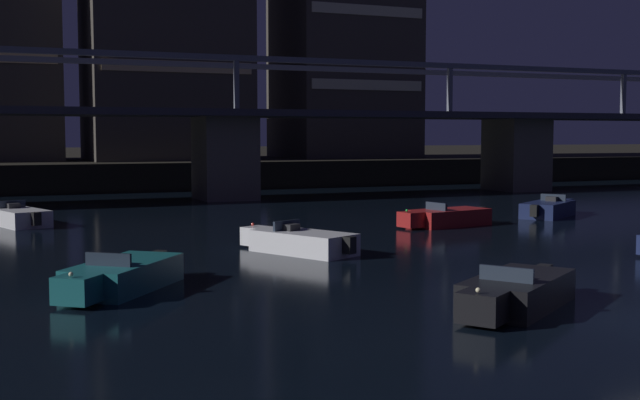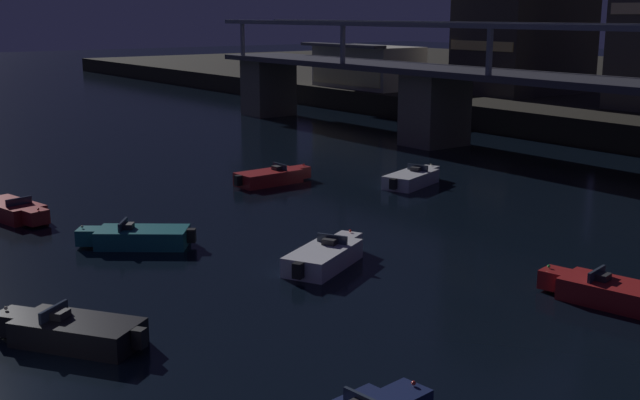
% 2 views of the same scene
% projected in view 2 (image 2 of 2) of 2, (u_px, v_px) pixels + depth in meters
% --- Properties ---
extents(ground_plane, '(400.00, 400.00, 0.00)m').
position_uv_depth(ground_plane, '(5.00, 398.00, 21.37)').
color(ground_plane, black).
extents(waterfront_pavilion, '(12.40, 7.40, 4.70)m').
position_uv_depth(waterfront_pavilion, '(367.00, 67.00, 85.77)').
color(waterfront_pavilion, '#B2AD9E').
rests_on(waterfront_pavilion, far_riverbank).
extents(speedboat_near_left, '(5.22, 2.58, 1.16)m').
position_uv_depth(speedboat_near_left, '(13.00, 210.00, 39.99)').
color(speedboat_near_left, maroon).
rests_on(speedboat_near_left, ground).
extents(speedboat_near_right, '(2.99, 5.12, 1.16)m').
position_uv_depth(speedboat_near_right, '(413.00, 178.00, 47.72)').
color(speedboat_near_right, silver).
rests_on(speedboat_near_right, ground).
extents(speedboat_mid_left, '(5.22, 2.59, 1.16)m').
position_uv_depth(speedboat_mid_left, '(613.00, 293.00, 28.21)').
color(speedboat_mid_left, maroon).
rests_on(speedboat_mid_left, ground).
extents(speedboat_mid_center, '(1.92, 5.21, 1.16)m').
position_uv_depth(speedboat_mid_center, '(271.00, 177.00, 48.18)').
color(speedboat_mid_center, maroon).
rests_on(speedboat_mid_center, ground).
extents(speedboat_mid_right, '(4.74, 3.90, 1.16)m').
position_uv_depth(speedboat_mid_right, '(72.00, 331.00, 24.81)').
color(speedboat_mid_right, black).
rests_on(speedboat_mid_right, ground).
extents(speedboat_far_left, '(4.04, 4.66, 1.16)m').
position_uv_depth(speedboat_far_left, '(138.00, 237.00, 35.23)').
color(speedboat_far_left, '#196066').
rests_on(speedboat_far_left, ground).
extents(speedboat_far_center, '(3.43, 4.93, 1.16)m').
position_uv_depth(speedboat_far_center, '(325.00, 256.00, 32.48)').
color(speedboat_far_center, silver).
rests_on(speedboat_far_center, ground).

